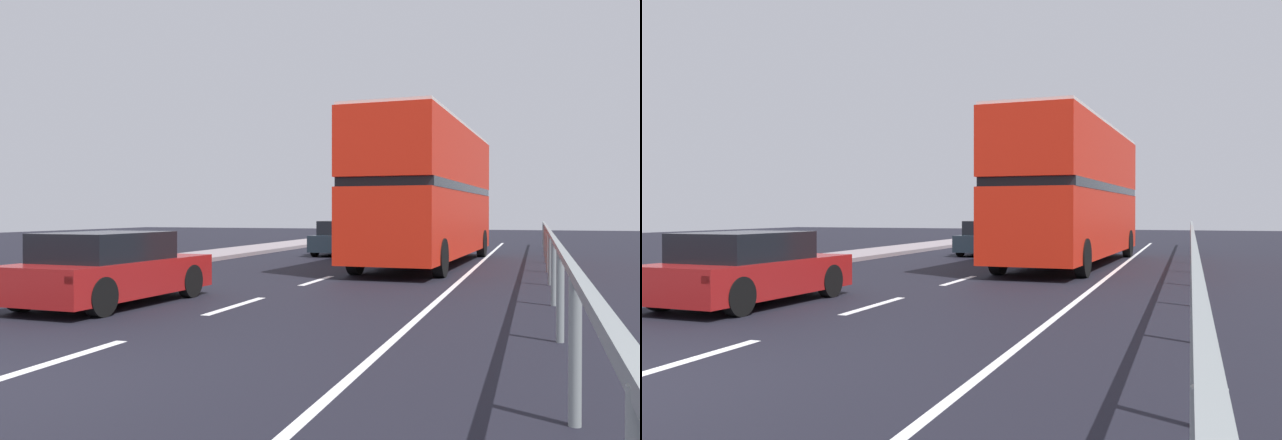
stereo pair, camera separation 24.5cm
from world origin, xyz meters
The scene contains 5 objects.
lane_paint_markings centered at (1.97, 8.51, 0.00)m, with size 3.45×46.00×0.01m.
bridge_side_railing centered at (5.37, 9.00, 0.98)m, with size 0.10×42.00×1.22m.
double_decker_bus_red centered at (1.80, 15.93, 2.35)m, with size 2.97×11.52×4.38m.
hatchback_car_near centered at (-2.24, 4.96, 0.63)m, with size 1.98×4.10×1.31m.
sedan_car_ahead centered at (-2.06, 20.01, 0.64)m, with size 1.88×4.48×1.33m.
Camera 2 is at (5.32, -5.17, 1.66)m, focal length 37.36 mm.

